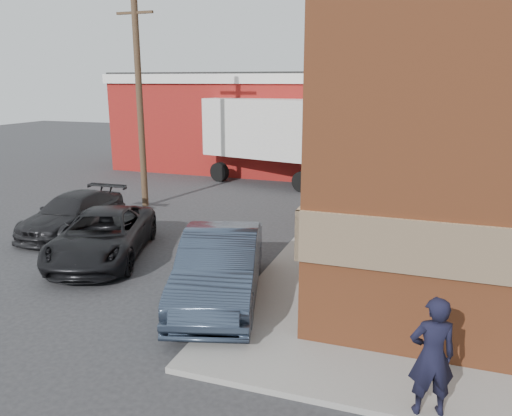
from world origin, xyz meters
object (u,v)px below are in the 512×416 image
Objects in this scene: suv_b at (73,214)px; box_truck at (285,136)px; utility_pole at (139,91)px; sedan at (220,267)px; man at (432,356)px; suv_a at (103,235)px; warehouse at (262,121)px.

suv_b is 0.51× the size of box_truck.
utility_pole reaches higher than sedan.
man is 13.48m from suv_b.
warehouse is at bearing 72.99° from suv_a.
warehouse is 3.20× the size of suv_a.
box_truck is at bearing -59.35° from warehouse.
suv_a reaches higher than suv_b.
man is 0.38× the size of sedan.
suv_b is (-7.05, 3.43, -0.18)m from sedan.
warehouse is at bearing 82.23° from utility_pole.
man is at bearing -30.40° from suv_b.
suv_b is (-0.35, -4.12, -4.08)m from utility_pole.
utility_pole is at bearing 115.48° from sedan.
warehouse is 23.82m from man.
suv_a is (0.75, -17.00, -2.10)m from warehouse.
sedan is at bearing -38.78° from suv_a.
utility_pole reaches higher than warehouse.
suv_a is 0.57× the size of box_truck.
sedan is 0.57× the size of box_truck.
utility_pole is 1.76× the size of sedan.
utility_pole is 1.00× the size of box_truck.
box_truck is (2.81, -4.75, -0.35)m from warehouse.
warehouse is 3.18× the size of sedan.
warehouse is at bearing 133.63° from box_truck.
sedan is at bearing -48.44° from utility_pole.
man is at bearing -42.55° from utility_pole.
warehouse is 1.81× the size of utility_pole.
suv_a is at bearing 144.68° from sedan.
warehouse is 5.53m from box_truck.
warehouse is 15.39m from suv_b.
sedan is 4.72m from suv_a.
suv_b is at bearing -96.96° from warehouse.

